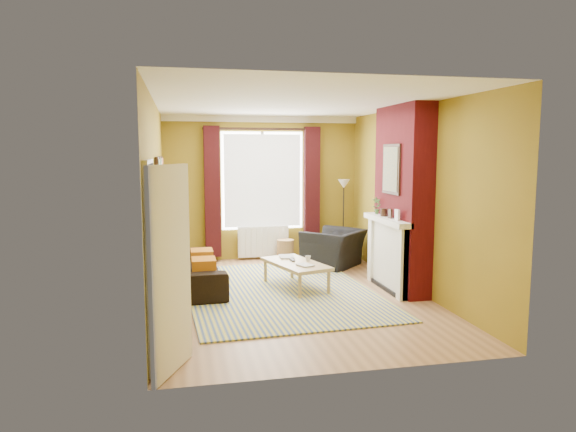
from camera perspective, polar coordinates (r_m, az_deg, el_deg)
The scene contains 12 objects.
ground at distance 7.69m, azimuth 0.39°, elevation -8.76°, with size 5.50×5.50×0.00m, color #936743.
room_walls at distance 7.86m, azimuth 4.52°, elevation 1.84°, with size 3.82×5.54×2.83m.
striped_rug at distance 7.88m, azimuth -1.03°, elevation -8.30°, with size 2.94×3.93×0.02m.
sofa at distance 8.18m, azimuth -10.56°, elevation -5.65°, with size 2.15×0.84×0.63m, color black.
armchair at distance 9.52m, azimuth 5.11°, elevation -3.60°, with size 1.05×0.92×0.68m, color black.
coffee_table at distance 7.97m, azimuth 0.85°, elevation -5.47°, with size 0.95×1.36×0.41m.
wicker_stool at distance 10.01m, azimuth -0.30°, elevation -3.82°, with size 0.44×0.44×0.41m.
floor_lamp at distance 10.10m, azimuth 6.20°, elevation 2.17°, with size 0.26×0.26×1.58m.
book_a at distance 7.65m, azimuth 1.38°, elevation -5.57°, with size 0.19×0.25×0.02m, color #999999.
book_b at distance 8.31m, azimuth -0.92°, elevation -4.56°, with size 0.23×0.31×0.02m, color #999999.
mug at distance 8.05m, azimuth 2.23°, elevation -4.73°, with size 0.09×0.09×0.08m, color #999999.
tv_remote at distance 8.07m, azimuth 0.48°, elevation -4.91°, with size 0.06×0.17×0.02m.
Camera 1 is at (-1.56, -7.23, 2.10)m, focal length 32.00 mm.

